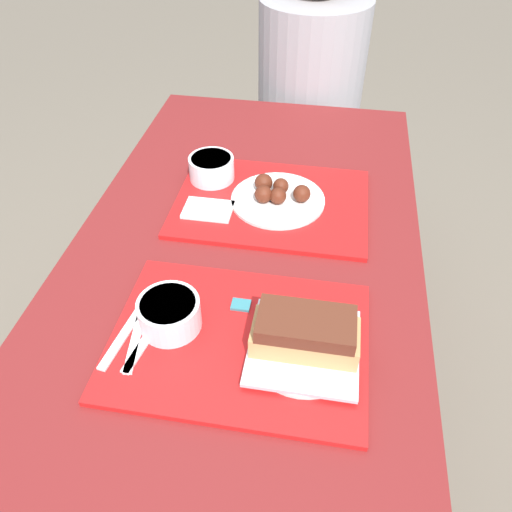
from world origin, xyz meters
The scene contains 15 objects.
ground_plane centered at (0.00, 0.00, 0.00)m, with size 12.00×12.00×0.00m, color #706656.
picnic_table centered at (0.00, 0.00, 0.66)m, with size 0.76×1.66×0.76m.
picnic_bench_far centered at (0.00, 1.05, 0.39)m, with size 0.73×0.28×0.48m.
tray_near centered at (0.04, -0.14, 0.76)m, with size 0.46×0.34×0.01m.
tray_far centered at (0.04, 0.28, 0.76)m, with size 0.46×0.34×0.01m.
bowl_coleslaw_near centered at (-0.09, -0.13, 0.80)m, with size 0.11×0.11×0.06m.
brisket_sandwich_plate centered at (0.15, -0.15, 0.81)m, with size 0.19×0.19×0.09m.
plastic_fork_near centered at (-0.14, -0.16, 0.77)m, with size 0.04×0.17×0.00m.
plastic_knife_near centered at (-0.12, -0.16, 0.77)m, with size 0.05×0.17×0.00m.
plastic_spoon_near centered at (-0.17, -0.16, 0.77)m, with size 0.04×0.17×0.00m.
condiment_packet centered at (0.03, -0.07, 0.77)m, with size 0.04×0.03×0.01m.
bowl_coleslaw_far centered at (-0.13, 0.35, 0.80)m, with size 0.11×0.11×0.06m.
wings_plate_far centered at (0.05, 0.28, 0.78)m, with size 0.22×0.22×0.05m.
napkin_far centered at (-0.10, 0.21, 0.77)m, with size 0.11×0.08×0.01m.
person_seated_across centered at (0.07, 1.05, 0.78)m, with size 0.37×0.37×0.73m.
Camera 1 is at (0.16, -0.69, 1.48)m, focal length 35.00 mm.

